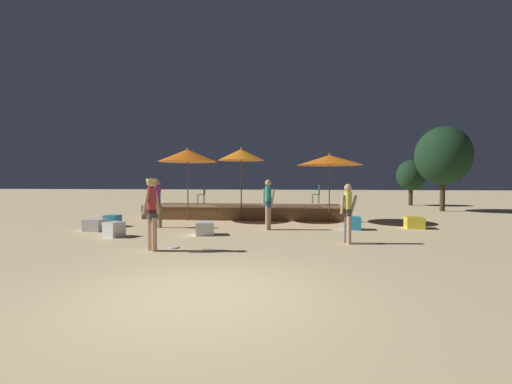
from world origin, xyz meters
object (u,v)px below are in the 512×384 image
object	(u,v)px
frisbee_disc	(174,247)
background_tree_0	(411,176)
patio_umbrella_1	(241,155)
cube_seat_2	(112,221)
person_0	(152,209)
patio_umbrella_0	(188,156)
cube_seat_0	(205,228)
cube_seat_5	(414,223)
person_1	(348,211)
person_2	(268,202)
person_3	(158,201)
patio_umbrella_2	(330,160)
bistro_chair_0	(318,192)
cube_seat_3	(95,225)
bistro_chair_1	(203,193)
cube_seat_1	(353,223)
cube_seat_4	(114,229)
background_tree_1	(443,156)

from	to	relation	value
frisbee_disc	background_tree_0	world-z (taller)	background_tree_0
patio_umbrella_1	frisbee_disc	world-z (taller)	patio_umbrella_1
frisbee_disc	background_tree_0	size ratio (longest dim) A/B	0.08
cube_seat_2	person_0	distance (m)	5.53
patio_umbrella_0	cube_seat_0	bearing A→B (deg)	-64.97
cube_seat_5	person_1	distance (m)	4.57
person_2	person_3	xyz separation A→B (m)	(-4.18, 0.06, 0.00)
person_1	person_3	size ratio (longest dim) A/B	0.93
cube_seat_5	patio_umbrella_0	bearing A→B (deg)	170.90
patio_umbrella_2	bistro_chair_0	bearing A→B (deg)	99.02
patio_umbrella_2	person_2	bearing A→B (deg)	-134.41
bistro_chair_0	frisbee_disc	world-z (taller)	bistro_chair_0
person_3	person_2	bearing A→B (deg)	178.49
person_2	person_1	bearing A→B (deg)	64.09
cube_seat_3	cube_seat_2	bearing A→B (deg)	90.43
cube_seat_3	background_tree_0	xyz separation A→B (m)	(15.20, 14.06, 1.92)
cube_seat_5	frisbee_disc	world-z (taller)	cube_seat_5
bistro_chair_0	bistro_chair_1	bearing A→B (deg)	-83.01
cube_seat_0	cube_seat_2	xyz separation A→B (m)	(-4.10, 1.60, 0.01)
cube_seat_2	background_tree_0	world-z (taller)	background_tree_0
cube_seat_1	person_2	bearing A→B (deg)	-172.71
cube_seat_0	cube_seat_4	world-z (taller)	cube_seat_4
patio_umbrella_0	person_3	bearing A→B (deg)	-99.73
patio_umbrella_2	person_0	world-z (taller)	patio_umbrella_2
frisbee_disc	bistro_chair_0	bearing A→B (deg)	62.66
cube_seat_4	frisbee_disc	bearing A→B (deg)	-31.44
cube_seat_3	cube_seat_4	distance (m)	1.73
person_0	bistro_chair_0	world-z (taller)	person_0
person_0	person_2	distance (m)	4.83
cube_seat_3	person_1	bearing A→B (deg)	-9.83
cube_seat_1	person_2	size ratio (longest dim) A/B	0.31
patio_umbrella_1	cube_seat_0	size ratio (longest dim) A/B	4.54
cube_seat_0	cube_seat_1	xyz separation A→B (m)	(5.03, 1.79, 0.02)
patio_umbrella_2	cube_seat_0	xyz separation A→B (m)	(-4.39, -3.86, -2.43)
patio_umbrella_1	person_2	bearing A→B (deg)	-61.28
patio_umbrella_1	cube_seat_2	world-z (taller)	patio_umbrella_1
patio_umbrella_2	cube_seat_1	world-z (taller)	patio_umbrella_2
background_tree_0	background_tree_1	bearing A→B (deg)	-86.07
patio_umbrella_2	background_tree_1	size ratio (longest dim) A/B	0.60
patio_umbrella_2	cube_seat_5	size ratio (longest dim) A/B	4.39
person_2	bistro_chair_0	xyz separation A→B (m)	(2.06, 4.66, 0.20)
person_0	cube_seat_1	bearing A→B (deg)	65.28
patio_umbrella_1	cube_seat_0	xyz separation A→B (m)	(-0.59, -3.93, -2.69)
cube_seat_5	background_tree_1	world-z (taller)	background_tree_1
patio_umbrella_1	cube_seat_3	size ratio (longest dim) A/B	5.27
bistro_chair_0	background_tree_0	size ratio (longest dim) A/B	0.28
cube_seat_1	background_tree_1	bearing A→B (deg)	51.99
background_tree_1	cube_seat_4	bearing A→B (deg)	-143.07
cube_seat_1	background_tree_0	xyz separation A→B (m)	(6.08, 12.69, 1.90)
cube_seat_4	bistro_chair_1	distance (m)	5.87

